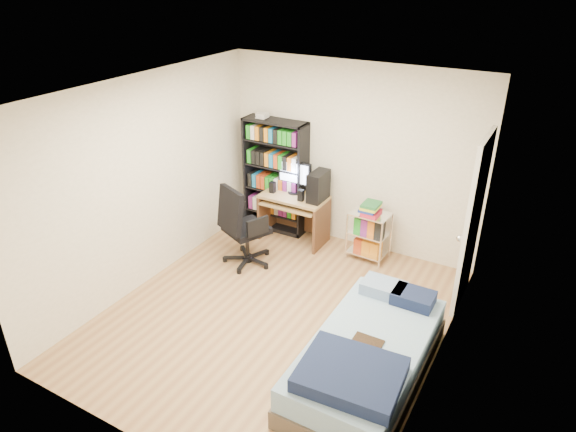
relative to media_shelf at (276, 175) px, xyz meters
The scene contains 7 objects.
room 2.17m from the media_shelf, 59.57° to the right, with size 3.58×4.08×2.58m.
media_shelf is the anchor object (origin of this frame).
computer_desk 0.57m from the media_shelf, 16.18° to the right, with size 0.91×0.53×1.14m.
office_chair 1.18m from the media_shelf, 82.00° to the right, with size 0.86×0.86×1.09m.
wire_cart 1.55m from the media_shelf, ahead, with size 0.52×0.39×0.81m.
bed 3.28m from the media_shelf, 44.00° to the right, with size 0.99×1.97×0.56m.
door 2.85m from the media_shelf, ahead, with size 0.12×0.80×2.00m.
Camera 1 is at (2.42, -3.99, 3.58)m, focal length 32.00 mm.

